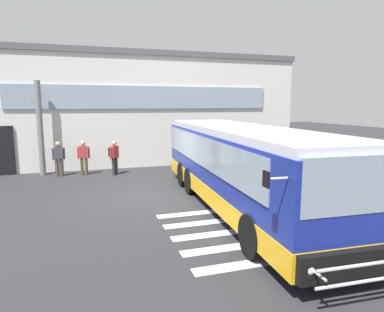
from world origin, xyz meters
The scene contains 8 objects.
ground_plane centered at (0.00, 0.00, -0.01)m, with size 80.00×90.00×0.02m, color #2B2B2D.
bay_paint_stripes centered at (2.00, -4.20, 0.00)m, with size 4.40×3.96×0.01m.
terminal_building centered at (-0.68, 11.60, 3.15)m, with size 21.76×13.80×6.31m.
entry_support_column centered at (-4.29, 5.40, 2.27)m, with size 0.28×0.28×4.55m, color slate.
bus_main_foreground centered at (2.66, -2.29, 1.33)m, with size 3.55×11.26×2.70m.
passenger_near_column centered at (-3.49, 4.82, 0.93)m, with size 0.58×0.28×1.68m.
passenger_by_doorway centered at (-2.35, 4.80, 0.93)m, with size 0.59×0.23×1.68m.
passenger_at_curb_edge centered at (-0.94, 4.37, 0.96)m, with size 0.51×0.51×1.68m.
Camera 1 is at (-2.13, -12.08, 3.42)m, focal length 31.17 mm.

